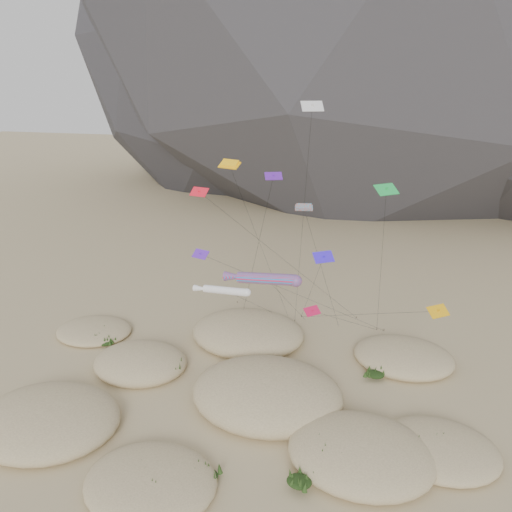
% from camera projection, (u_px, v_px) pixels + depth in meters
% --- Properties ---
extents(ground, '(500.00, 500.00, 0.00)m').
position_uv_depth(ground, '(236.00, 421.00, 48.05)').
color(ground, '#CCB789').
rests_on(ground, ground).
extents(dunes, '(51.95, 36.57, 4.39)m').
position_uv_depth(dunes, '(238.00, 387.00, 52.00)').
color(dunes, '#CCB789').
rests_on(dunes, ground).
extents(dune_grass, '(42.19, 27.62, 1.63)m').
position_uv_depth(dune_grass, '(238.00, 395.00, 50.58)').
color(dune_grass, black).
rests_on(dune_grass, ground).
extents(kite_stakes, '(21.39, 5.81, 0.30)m').
position_uv_depth(kite_stakes, '(306.00, 318.00, 68.76)').
color(kite_stakes, '#3F2D1E').
rests_on(kite_stakes, ground).
extents(rainbow_tube_kite, '(9.26, 13.18, 11.48)m').
position_uv_depth(rainbow_tube_kite, '(264.00, 279.00, 54.84)').
color(rainbow_tube_kite, '#EB183E').
rests_on(rainbow_tube_kite, ground).
extents(white_tube_kite, '(6.81, 15.79, 10.51)m').
position_uv_depth(white_tube_kite, '(223.00, 290.00, 53.27)').
color(white_tube_kite, white).
rests_on(white_tube_kite, ground).
extents(orange_parafoil, '(6.53, 10.03, 22.76)m').
position_uv_depth(orange_parafoil, '(230.00, 166.00, 55.70)').
color(orange_parafoil, '#FEB30D').
rests_on(orange_parafoil, ground).
extents(multi_parafoil, '(4.98, 7.73, 18.10)m').
position_uv_depth(multi_parafoil, '(304.00, 209.00, 55.70)').
color(multi_parafoil, '#EB4518').
rests_on(multi_parafoil, ground).
extents(delta_kites, '(27.69, 19.41, 29.10)m').
position_uv_depth(delta_kites, '(314.00, 227.00, 51.01)').
color(delta_kites, silver).
rests_on(delta_kites, ground).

